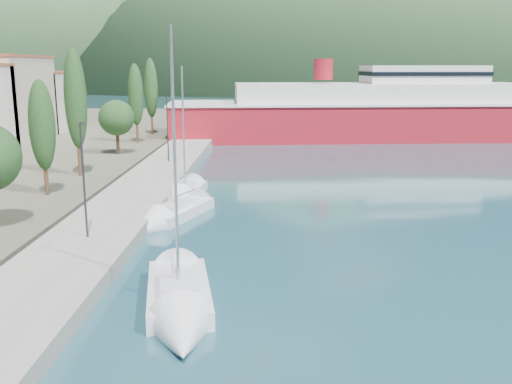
{
  "coord_description": "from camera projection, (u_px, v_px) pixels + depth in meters",
  "views": [
    {
      "loc": [
        0.67,
        -13.92,
        9.68
      ],
      "look_at": [
        0.0,
        14.0,
        3.5
      ],
      "focal_mm": 40.0,
      "sensor_mm": 36.0,
      "label": 1
    }
  ],
  "objects": [
    {
      "name": "ground",
      "position": [
        267.0,
        109.0,
        132.83
      ],
      "size": [
        1400.0,
        1400.0,
        0.0
      ],
      "primitive_type": "plane",
      "color": "#224B57"
    },
    {
      "name": "quay",
      "position": [
        136.0,
        197.0,
        41.2
      ],
      "size": [
        5.0,
        88.0,
        0.8
      ],
      "primitive_type": "cube",
      "color": "gray",
      "rests_on": "ground"
    },
    {
      "name": "hills_far",
      "position": [
        401.0,
        0.0,
        599.68
      ],
      "size": [
        1480.0,
        900.0,
        180.0
      ],
      "color": "slate",
      "rests_on": "ground"
    },
    {
      "name": "hills_near",
      "position": [
        422.0,
        3.0,
        366.37
      ],
      "size": [
        1010.0,
        520.0,
        115.0
      ],
      "color": "#325530",
      "rests_on": "ground"
    },
    {
      "name": "tree_row",
      "position": [
        68.0,
        118.0,
        44.6
      ],
      "size": [
        3.9,
        62.43,
        10.47
      ],
      "color": "#47301E",
      "rests_on": "land_strip"
    },
    {
      "name": "lamp_posts",
      "position": [
        89.0,
        173.0,
        30.55
      ],
      "size": [
        0.15,
        47.4,
        6.06
      ],
      "color": "#2D2D33",
      "rests_on": "quay"
    },
    {
      "name": "sailboat_near",
      "position": [
        180.0,
        315.0,
        21.93
      ],
      "size": [
        4.02,
        8.8,
        12.19
      ],
      "color": "silver",
      "rests_on": "ground"
    },
    {
      "name": "sailboat_mid",
      "position": [
        163.0,
        219.0,
        35.71
      ],
      "size": [
        5.02,
        8.72,
        12.19
      ],
      "color": "silver",
      "rests_on": "ground"
    },
    {
      "name": "sailboat_far",
      "position": [
        181.0,
        197.0,
        41.73
      ],
      "size": [
        2.85,
        7.37,
        10.61
      ],
      "color": "silver",
      "rests_on": "ground"
    },
    {
      "name": "ferry",
      "position": [
        381.0,
        113.0,
        77.23
      ],
      "size": [
        57.28,
        16.76,
        11.21
      ],
      "color": "maroon",
      "rests_on": "ground"
    }
  ]
}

